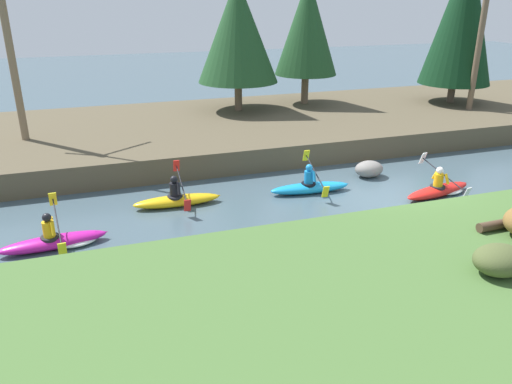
{
  "coord_description": "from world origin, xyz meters",
  "views": [
    {
      "loc": [
        -8.8,
        -12.69,
        6.23
      ],
      "look_at": [
        -4.33,
        0.77,
        0.55
      ],
      "focal_mm": 35.0,
      "sensor_mm": 36.0,
      "label": 1
    }
  ],
  "objects_px": {
    "kayaker_trailing": "(178,199)",
    "boulder_midstream": "(369,169)",
    "kayaker_middle": "(310,186)",
    "kayaker_lead": "(441,189)",
    "kayaker_far_back": "(58,240)"
  },
  "relations": [
    {
      "from": "kayaker_middle",
      "to": "kayaker_trailing",
      "type": "height_order",
      "value": "same"
    },
    {
      "from": "kayaker_lead",
      "to": "kayaker_far_back",
      "type": "relative_size",
      "value": 1.0
    },
    {
      "from": "boulder_midstream",
      "to": "kayaker_lead",
      "type": "bearing_deg",
      "value": -59.74
    },
    {
      "from": "kayaker_lead",
      "to": "boulder_midstream",
      "type": "bearing_deg",
      "value": 108.83
    },
    {
      "from": "kayaker_middle",
      "to": "boulder_midstream",
      "type": "bearing_deg",
      "value": 20.36
    },
    {
      "from": "kayaker_lead",
      "to": "kayaker_far_back",
      "type": "bearing_deg",
      "value": 168.12
    },
    {
      "from": "kayaker_lead",
      "to": "kayaker_far_back",
      "type": "height_order",
      "value": "same"
    },
    {
      "from": "kayaker_trailing",
      "to": "kayaker_middle",
      "type": "bearing_deg",
      "value": -2.65
    },
    {
      "from": "kayaker_trailing",
      "to": "kayaker_far_back",
      "type": "relative_size",
      "value": 0.99
    },
    {
      "from": "kayaker_trailing",
      "to": "kayaker_far_back",
      "type": "height_order",
      "value": "same"
    },
    {
      "from": "kayaker_middle",
      "to": "boulder_midstream",
      "type": "height_order",
      "value": "kayaker_middle"
    },
    {
      "from": "kayaker_trailing",
      "to": "kayaker_lead",
      "type": "bearing_deg",
      "value": -11.11
    },
    {
      "from": "kayaker_far_back",
      "to": "boulder_midstream",
      "type": "xyz_separation_m",
      "value": [
        10.53,
        2.21,
        0.1
      ]
    },
    {
      "from": "kayaker_trailing",
      "to": "boulder_midstream",
      "type": "xyz_separation_m",
      "value": [
        7.06,
        0.46,
        0.07
      ]
    },
    {
      "from": "boulder_midstream",
      "to": "kayaker_trailing",
      "type": "bearing_deg",
      "value": -176.24
    }
  ]
}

